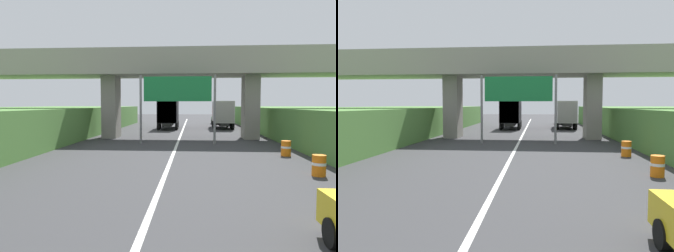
{
  "view_description": "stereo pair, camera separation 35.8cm",
  "coord_description": "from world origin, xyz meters",
  "views": [
    {
      "loc": [
        1.18,
        1.39,
        3.03
      ],
      "look_at": [
        0.0,
        16.71,
        2.0
      ],
      "focal_mm": 34.44,
      "sensor_mm": 36.0,
      "label": 1
    },
    {
      "loc": [
        1.54,
        1.42,
        3.03
      ],
      "look_at": [
        0.0,
        16.71,
        2.0
      ],
      "focal_mm": 34.44,
      "sensor_mm": 36.0,
      "label": 2
    }
  ],
  "objects": [
    {
      "name": "construction_barrel_3",
      "position": [
        6.66,
        20.65,
        0.46
      ],
      "size": [
        0.57,
        0.57,
        0.9
      ],
      "color": "orange",
      "rests_on": "ground"
    },
    {
      "name": "construction_barrel_2",
      "position": [
        6.52,
        15.32,
        0.46
      ],
      "size": [
        0.57,
        0.57,
        0.9
      ],
      "color": "orange",
      "rests_on": "ground"
    },
    {
      "name": "truck_red",
      "position": [
        4.9,
        42.55,
        1.93
      ],
      "size": [
        2.44,
        7.3,
        3.44
      ],
      "color": "black",
      "rests_on": "ground"
    },
    {
      "name": "car_green",
      "position": [
        5.02,
        51.42,
        0.86
      ],
      "size": [
        1.86,
        4.1,
        1.72
      ],
      "color": "#236B38",
      "rests_on": "ground"
    },
    {
      "name": "overpass_bridge",
      "position": [
        0.0,
        30.38,
        5.86
      ],
      "size": [
        40.0,
        4.8,
        7.77
      ],
      "color": "gray",
      "rests_on": "ground"
    },
    {
      "name": "lane_centre_stripe",
      "position": [
        0.0,
        24.3,
        0.0
      ],
      "size": [
        0.2,
        88.6,
        0.01
      ],
      "primitive_type": "cube",
      "color": "white",
      "rests_on": "ground"
    },
    {
      "name": "overhead_highway_sign",
      "position": [
        0.0,
        26.15,
        3.88
      ],
      "size": [
        5.88,
        0.18,
        5.27
      ],
      "color": "slate",
      "rests_on": "ground"
    },
    {
      "name": "truck_black",
      "position": [
        -1.81,
        41.48,
        1.93
      ],
      "size": [
        2.44,
        7.3,
        3.44
      ],
      "color": "black",
      "rests_on": "ground"
    }
  ]
}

